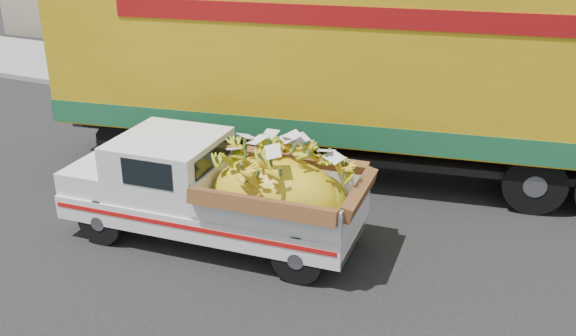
% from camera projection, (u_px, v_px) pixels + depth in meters
% --- Properties ---
extents(ground, '(100.00, 100.00, 0.00)m').
position_uv_depth(ground, '(236.00, 222.00, 11.15)').
color(ground, black).
rests_on(ground, ground).
extents(curb, '(60.00, 0.25, 0.15)m').
position_uv_depth(curb, '(346.00, 126.00, 15.63)').
color(curb, gray).
rests_on(curb, ground).
extents(sidewalk, '(60.00, 4.00, 0.14)m').
position_uv_depth(sidewalk, '(374.00, 103.00, 17.37)').
color(sidewalk, gray).
rests_on(sidewalk, ground).
extents(pickup_truck, '(4.94, 2.20, 1.68)m').
position_uv_depth(pickup_truck, '(233.00, 192.00, 10.14)').
color(pickup_truck, black).
rests_on(pickup_truck, ground).
extents(semi_trailer, '(12.08, 4.67, 3.80)m').
position_uv_depth(semi_trailer, '(353.00, 70.00, 12.41)').
color(semi_trailer, black).
rests_on(semi_trailer, ground).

